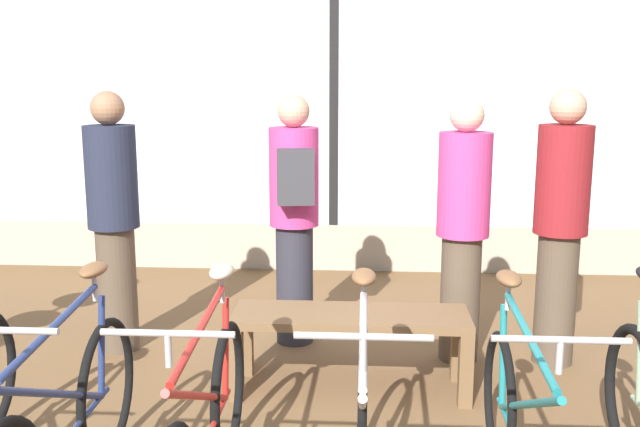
% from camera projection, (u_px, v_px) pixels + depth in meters
% --- Properties ---
extents(shop_back_wall, '(12.00, 0.08, 3.20)m').
position_uv_depth(shop_back_wall, '(334.00, 100.00, 6.66)').
color(shop_back_wall, '#B2A893').
rests_on(shop_back_wall, ground_plane).
extents(display_bench, '(1.40, 0.44, 0.48)m').
position_uv_depth(display_bench, '(351.00, 327.00, 4.23)').
color(display_bench, brown).
rests_on(display_bench, ground_plane).
extents(customer_near_rack, '(0.42, 0.42, 1.73)m').
position_uv_depth(customer_near_rack, '(463.00, 225.00, 4.61)').
color(customer_near_rack, brown).
rests_on(customer_near_rack, ground_plane).
extents(customer_by_window, '(0.39, 0.52, 1.74)m').
position_uv_depth(customer_by_window, '(294.00, 212.00, 4.90)').
color(customer_by_window, '#2D2D38').
rests_on(customer_by_window, ground_plane).
extents(customer_mid_floor, '(0.48, 0.48, 1.79)m').
position_uv_depth(customer_mid_floor, '(560.00, 222.00, 4.55)').
color(customer_mid_floor, brown).
rests_on(customer_mid_floor, ground_plane).
extents(customer_near_bench, '(0.42, 0.42, 1.77)m').
position_uv_depth(customer_near_bench, '(114.00, 217.00, 4.78)').
color(customer_near_bench, brown).
rests_on(customer_near_bench, ground_plane).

